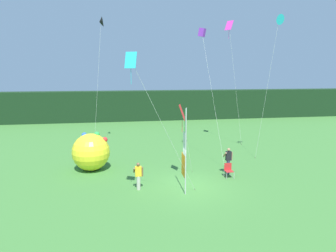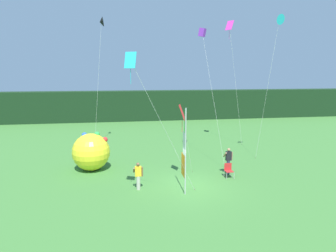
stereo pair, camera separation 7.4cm
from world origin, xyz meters
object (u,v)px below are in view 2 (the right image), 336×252
at_px(inflatable_balloon, 91,152).
at_px(kite_cyan_delta_0, 279,20).
at_px(person_near_banner, 228,160).
at_px(kite_cyan_diamond_5, 136,71).
at_px(kite_magenta_diamond_2, 230,33).
at_px(kite_black_delta_3, 101,22).
at_px(kite_red_diamond_4, 183,115).
at_px(person_mid_field, 138,175).
at_px(kite_purple_box_1, 202,33).
at_px(folding_chair, 229,169).
at_px(banner_flag, 184,153).

bearing_deg(inflatable_balloon, kite_cyan_delta_0, 0.72).
xyz_separation_m(person_near_banner, inflatable_balloon, (-8.90, 2.30, 0.34)).
distance_m(person_near_banner, kite_cyan_diamond_5, 9.24).
distance_m(inflatable_balloon, kite_magenta_diamond_2, 15.57).
xyz_separation_m(kite_black_delta_3, kite_red_diamond_4, (5.01, -9.20, -6.55)).
relative_size(person_mid_field, kite_purple_box_1, 0.16).
bearing_deg(kite_black_delta_3, person_near_banner, -46.24).
bearing_deg(kite_black_delta_3, kite_cyan_diamond_5, -80.51).
xyz_separation_m(person_near_banner, person_mid_field, (-5.97, -1.69, -0.09)).
relative_size(folding_chair, kite_red_diamond_4, 0.19).
distance_m(kite_purple_box_1, kite_cyan_diamond_5, 9.94).
xyz_separation_m(inflatable_balloon, kite_purple_box_1, (8.10, 1.72, 8.09)).
relative_size(person_mid_field, inflatable_balloon, 0.61).
distance_m(inflatable_balloon, kite_cyan_delta_0, 15.92).
distance_m(inflatable_balloon, kite_purple_box_1, 11.58).
xyz_separation_m(kite_purple_box_1, kite_magenta_diamond_2, (3.57, 3.87, 0.56)).
bearing_deg(person_near_banner, kite_red_diamond_4, -169.12).
height_order(person_near_banner, kite_cyan_delta_0, kite_cyan_delta_0).
xyz_separation_m(inflatable_balloon, kite_cyan_delta_0, (13.19, 0.17, 8.90)).
relative_size(kite_purple_box_1, kite_magenta_diamond_2, 0.89).
xyz_separation_m(folding_chair, kite_cyan_delta_0, (4.48, 3.05, 9.66)).
bearing_deg(banner_flag, person_mid_field, 162.20).
relative_size(person_mid_field, kite_cyan_diamond_5, 0.21).
xyz_separation_m(kite_cyan_delta_0, kite_red_diamond_4, (-7.50, -3.08, -6.07)).
distance_m(inflatable_balloon, kite_cyan_diamond_5, 8.67).
xyz_separation_m(kite_magenta_diamond_2, kite_black_delta_3, (-10.99, 0.70, 0.73)).
distance_m(person_near_banner, kite_magenta_diamond_2, 12.27).
bearing_deg(kite_purple_box_1, kite_cyan_diamond_5, -123.88).
bearing_deg(folding_chair, kite_red_diamond_4, -179.38).
relative_size(folding_chair, kite_cyan_diamond_5, 0.12).
height_order(kite_purple_box_1, kite_red_diamond_4, kite_purple_box_1).
height_order(inflatable_balloon, kite_purple_box_1, kite_purple_box_1).
bearing_deg(kite_cyan_delta_0, person_near_banner, -150.14).
bearing_deg(banner_flag, kite_cyan_diamond_5, -151.44).
xyz_separation_m(kite_purple_box_1, kite_red_diamond_4, (-2.41, -4.63, -5.26)).
xyz_separation_m(banner_flag, person_near_banner, (3.49, 2.49, -1.35)).
distance_m(banner_flag, person_near_banner, 4.49).
bearing_deg(kite_red_diamond_4, kite_purple_box_1, 62.50).
bearing_deg(person_mid_field, kite_cyan_delta_0, 22.02).
height_order(folding_chair, kite_black_delta_3, kite_black_delta_3).
bearing_deg(folding_chair, kite_black_delta_3, 131.21).
bearing_deg(kite_black_delta_3, banner_flag, -66.87).
height_order(banner_flag, kite_cyan_diamond_5, kite_cyan_diamond_5).
bearing_deg(banner_flag, kite_black_delta_3, 113.13).
relative_size(kite_black_delta_3, kite_cyan_diamond_5, 1.48).
xyz_separation_m(folding_chair, kite_purple_box_1, (-0.61, 4.60, 8.86)).
bearing_deg(kite_magenta_diamond_2, person_mid_field, -132.41).
xyz_separation_m(folding_chair, kite_black_delta_3, (-8.03, 9.17, 10.14)).
height_order(person_near_banner, kite_purple_box_1, kite_purple_box_1).
height_order(person_mid_field, kite_purple_box_1, kite_purple_box_1).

